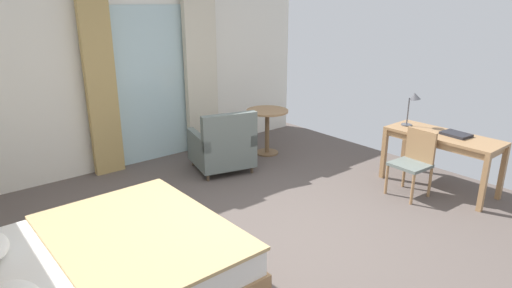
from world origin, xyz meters
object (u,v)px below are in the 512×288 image
(bed, at_px, (95,274))
(armchair_by_window, at_px, (223,148))
(desk_chair, at_px, (414,159))
(closed_book, at_px, (456,134))
(writing_desk, at_px, (443,141))
(desk_lamp, at_px, (413,101))
(round_cafe_table, at_px, (267,122))

(bed, relative_size, armchair_by_window, 2.22)
(desk_chair, relative_size, armchair_by_window, 0.88)
(closed_book, bearing_deg, writing_desk, 120.23)
(writing_desk, relative_size, desk_chair, 1.69)
(desk_lamp, xyz_separation_m, armchair_by_window, (-1.86, 1.81, -0.73))
(bed, xyz_separation_m, armchair_by_window, (2.51, 1.77, 0.06))
(armchair_by_window, bearing_deg, closed_book, -52.15)
(desk_lamp, xyz_separation_m, round_cafe_table, (-0.87, 1.98, -0.55))
(writing_desk, xyz_separation_m, desk_chair, (-0.44, 0.12, -0.18))
(armchair_by_window, distance_m, round_cafe_table, 1.01)
(bed, relative_size, round_cafe_table, 2.92)
(desk_chair, height_order, round_cafe_table, desk_chair)
(writing_desk, height_order, desk_lamp, desk_lamp)
(desk_chair, bearing_deg, armchair_by_window, 122.35)
(desk_chair, height_order, armchair_by_window, armchair_by_window)
(closed_book, height_order, round_cafe_table, closed_book)
(desk_lamp, relative_size, closed_book, 1.44)
(armchair_by_window, xyz_separation_m, round_cafe_table, (0.98, 0.16, 0.18))
(bed, relative_size, writing_desk, 1.49)
(bed, relative_size, desk_lamp, 4.45)
(desk_lamp, bearing_deg, bed, 179.39)
(desk_lamp, distance_m, armchair_by_window, 2.70)
(bed, height_order, desk_lamp, desk_lamp)
(writing_desk, relative_size, round_cafe_table, 1.96)
(closed_book, bearing_deg, round_cafe_table, 114.80)
(bed, bearing_deg, writing_desk, -7.05)
(desk_lamp, height_order, armchair_by_window, desk_lamp)
(closed_book, bearing_deg, bed, 176.91)
(desk_chair, relative_size, closed_book, 2.53)
(bed, distance_m, closed_book, 4.47)
(desk_chair, xyz_separation_m, desk_lamp, (0.47, 0.37, 0.62))
(closed_book, height_order, armchair_by_window, armchair_by_window)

